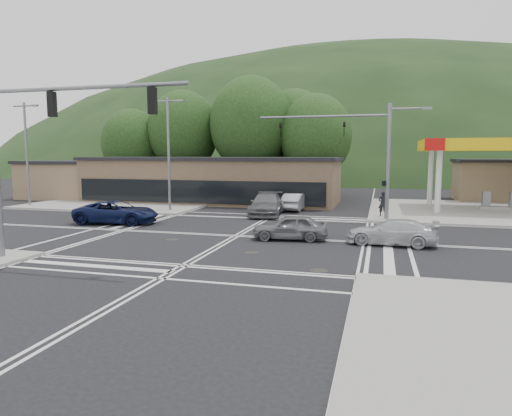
% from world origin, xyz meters
% --- Properties ---
extents(ground, '(120.00, 120.00, 0.00)m').
position_xyz_m(ground, '(0.00, 0.00, 0.00)').
color(ground, black).
rests_on(ground, ground).
extents(sidewalk_ne, '(16.00, 16.00, 0.15)m').
position_xyz_m(sidewalk_ne, '(15.00, 15.00, 0.07)').
color(sidewalk_ne, gray).
rests_on(sidewalk_ne, ground).
extents(sidewalk_nw, '(16.00, 16.00, 0.15)m').
position_xyz_m(sidewalk_nw, '(-15.00, 15.00, 0.07)').
color(sidewalk_nw, gray).
rests_on(sidewalk_nw, ground).
extents(gas_station_canopy, '(12.32, 8.34, 5.75)m').
position_xyz_m(gas_station_canopy, '(16.99, 15.99, 5.04)').
color(gas_station_canopy, silver).
rests_on(gas_station_canopy, ground).
extents(convenience_store, '(10.00, 6.00, 3.80)m').
position_xyz_m(convenience_store, '(20.00, 25.00, 1.90)').
color(convenience_store, '#846B4F').
rests_on(convenience_store, ground).
extents(commercial_row, '(24.00, 8.00, 4.00)m').
position_xyz_m(commercial_row, '(-8.00, 17.00, 2.00)').
color(commercial_row, brown).
rests_on(commercial_row, ground).
extents(commercial_nw, '(8.00, 7.00, 3.60)m').
position_xyz_m(commercial_nw, '(-24.00, 17.00, 1.80)').
color(commercial_nw, '#846B4F').
rests_on(commercial_nw, ground).
extents(hill_north, '(252.00, 126.00, 140.00)m').
position_xyz_m(hill_north, '(0.00, 90.00, 0.00)').
color(hill_north, '#1B3216').
rests_on(hill_north, ground).
extents(tree_n_a, '(8.00, 8.00, 11.75)m').
position_xyz_m(tree_n_a, '(-14.00, 24.00, 7.14)').
color(tree_n_a, '#382619').
rests_on(tree_n_a, ground).
extents(tree_n_b, '(9.00, 9.00, 12.98)m').
position_xyz_m(tree_n_b, '(-6.00, 24.00, 7.79)').
color(tree_n_b, '#382619').
rests_on(tree_n_b, ground).
extents(tree_n_c, '(7.60, 7.60, 10.87)m').
position_xyz_m(tree_n_c, '(1.00, 24.00, 6.49)').
color(tree_n_c, '#382619').
rests_on(tree_n_c, ground).
extents(tree_n_d, '(6.80, 6.80, 9.76)m').
position_xyz_m(tree_n_d, '(-20.00, 23.00, 5.84)').
color(tree_n_d, '#382619').
rests_on(tree_n_d, ground).
extents(tree_n_e, '(8.40, 8.40, 11.98)m').
position_xyz_m(tree_n_e, '(-2.00, 28.00, 7.14)').
color(tree_n_e, '#382619').
rests_on(tree_n_e, ground).
extents(streetlight_nw, '(2.50, 0.25, 9.00)m').
position_xyz_m(streetlight_nw, '(-8.44, 9.00, 5.05)').
color(streetlight_nw, slate).
rests_on(streetlight_nw, ground).
extents(streetlight_w, '(2.50, 0.25, 9.00)m').
position_xyz_m(streetlight_w, '(-21.94, 9.00, 5.05)').
color(streetlight_w, slate).
rests_on(streetlight_w, ground).
extents(signal_mast_ne, '(11.65, 0.30, 8.00)m').
position_xyz_m(signal_mast_ne, '(6.95, 8.20, 5.07)').
color(signal_mast_ne, slate).
rests_on(signal_mast_ne, ground).
extents(signal_mast_sw, '(9.14, 0.28, 8.00)m').
position_xyz_m(signal_mast_sw, '(-6.39, -8.20, 5.12)').
color(signal_mast_sw, slate).
rests_on(signal_mast_sw, ground).
extents(car_blue_west, '(5.72, 3.14, 1.52)m').
position_xyz_m(car_blue_west, '(-9.10, 2.32, 0.76)').
color(car_blue_west, '#0D1439').
rests_on(car_blue_west, ground).
extents(car_grey_center, '(4.20, 2.14, 1.37)m').
position_xyz_m(car_grey_center, '(3.12, -0.30, 0.68)').
color(car_grey_center, slate).
rests_on(car_grey_center, ground).
extents(car_silver_east, '(4.61, 2.12, 1.31)m').
position_xyz_m(car_silver_east, '(8.37, -0.30, 0.65)').
color(car_silver_east, silver).
rests_on(car_silver_east, ground).
extents(car_queue_a, '(1.68, 4.33, 1.40)m').
position_xyz_m(car_queue_a, '(1.00, 12.59, 0.70)').
color(car_queue_a, '#A4A6AC').
rests_on(car_queue_a, ground).
extents(car_queue_b, '(2.62, 4.93, 1.60)m').
position_xyz_m(car_queue_b, '(1.00, 19.61, 0.80)').
color(car_queue_b, '#B2B2AE').
rests_on(car_queue_b, ground).
extents(car_northbound, '(3.01, 5.92, 1.65)m').
position_xyz_m(car_northbound, '(-0.50, 9.00, 0.82)').
color(car_northbound, '#585B5D').
rests_on(car_northbound, ground).
extents(pedestrian, '(0.68, 0.48, 1.79)m').
position_xyz_m(pedestrian, '(7.95, 9.71, 1.04)').
color(pedestrian, black).
rests_on(pedestrian, sidewalk_ne).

